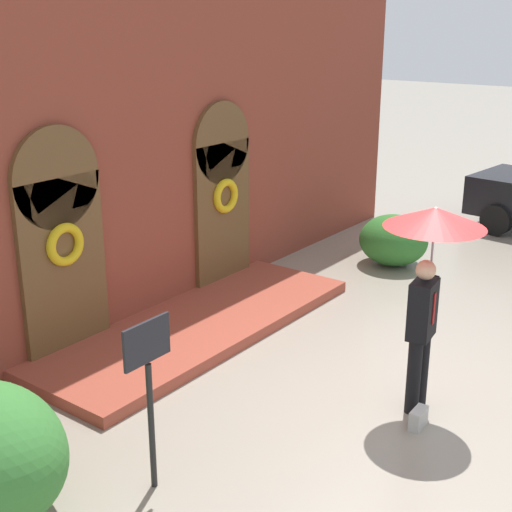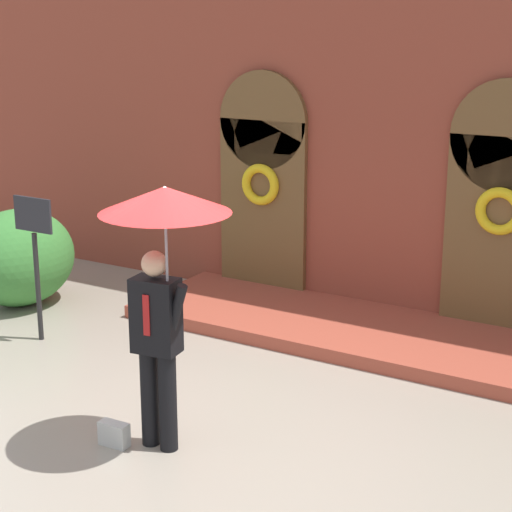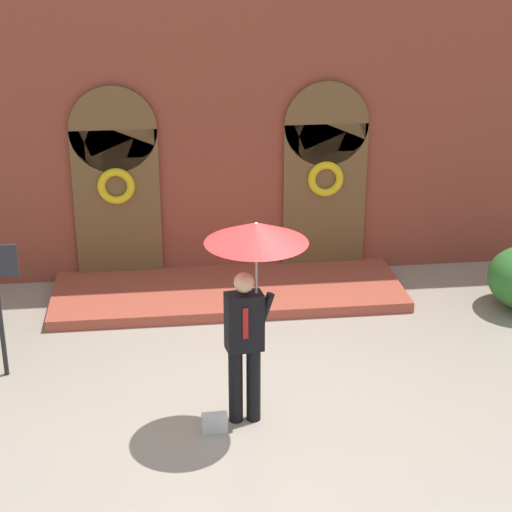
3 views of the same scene
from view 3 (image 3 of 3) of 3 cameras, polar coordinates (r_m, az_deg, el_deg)
ground_plane at (r=10.16m, az=-0.27°, el=-9.75°), size 80.00×80.00×0.00m
building_facade at (r=13.08m, az=-2.45°, el=10.04°), size 14.00×2.30×5.60m
person_with_umbrella at (r=8.99m, az=-0.19°, el=-0.45°), size 1.10×1.10×2.36m
handbag at (r=9.61m, az=-2.78°, el=-11.05°), size 0.28×0.13×0.22m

